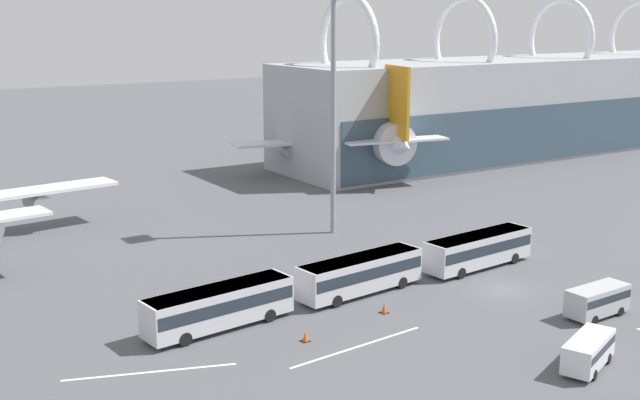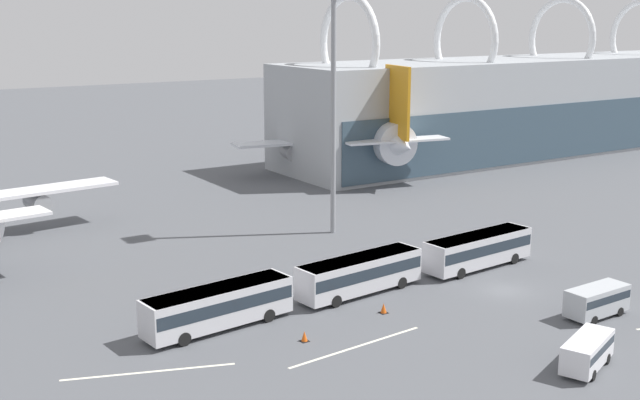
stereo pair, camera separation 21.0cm
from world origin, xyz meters
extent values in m
plane|color=#515459|center=(0.00, 0.00, 0.00)|extent=(440.00, 440.00, 0.00)
cube|color=#9EA3A8|center=(61.46, 49.26, 7.81)|extent=(104.47, 18.99, 15.63)
cube|color=#384C5B|center=(61.46, 39.66, 4.80)|extent=(102.38, 0.20, 8.59)
torus|color=white|center=(17.77, 49.26, 18.57)|extent=(1.10, 14.19, 14.19)
torus|color=white|center=(39.62, 49.26, 18.57)|extent=(1.10, 14.19, 14.19)
torus|color=white|center=(61.46, 49.26, 18.57)|extent=(1.10, 14.19, 14.19)
cylinder|color=gray|center=(-28.14, 40.64, 3.11)|extent=(2.41, 3.70, 2.02)
cylinder|color=silver|center=(20.54, 52.21, 5.79)|extent=(11.45, 31.37, 5.58)
sphere|color=silver|center=(23.53, 67.36, 5.79)|extent=(5.47, 5.47, 5.47)
cone|color=silver|center=(17.56, 37.07, 5.79)|extent=(6.52, 7.68, 5.31)
cube|color=silver|center=(20.18, 50.36, 4.82)|extent=(37.41, 11.30, 0.35)
cylinder|color=gray|center=(9.93, 52.38, 3.43)|extent=(2.87, 3.71, 2.27)
cylinder|color=gray|center=(30.43, 48.34, 3.43)|extent=(2.87, 3.71, 2.27)
cube|color=orange|center=(17.70, 37.80, 11.39)|extent=(1.68, 6.61, 9.52)
cube|color=silver|center=(17.70, 37.80, 6.35)|extent=(14.86, 5.95, 0.28)
cylinder|color=gray|center=(22.55, 62.37, 2.89)|extent=(0.36, 0.36, 4.69)
cylinder|color=black|center=(22.55, 62.37, 0.55)|extent=(0.65, 1.17, 1.10)
cylinder|color=gray|center=(16.62, 51.07, 2.89)|extent=(0.36, 0.36, 4.69)
cylinder|color=black|center=(16.62, 51.07, 0.55)|extent=(0.65, 1.17, 1.10)
cylinder|color=gray|center=(23.74, 49.66, 2.89)|extent=(0.36, 0.36, 4.69)
cylinder|color=black|center=(23.74, 49.66, 0.55)|extent=(0.65, 1.17, 1.10)
cube|color=silver|center=(-23.87, 5.24, 1.75)|extent=(11.85, 3.96, 2.75)
cube|color=#232D38|center=(-23.87, 5.24, 2.02)|extent=(11.62, 3.96, 0.96)
cube|color=silver|center=(-23.87, 5.24, 3.06)|extent=(11.49, 3.84, 0.12)
cylinder|color=black|center=(-20.42, 6.88, 0.50)|extent=(1.03, 0.41, 1.00)
cylinder|color=black|center=(-20.15, 4.39, 0.50)|extent=(1.03, 0.41, 1.00)
cylinder|color=black|center=(-27.58, 6.10, 0.50)|extent=(1.03, 0.41, 1.00)
cylinder|color=black|center=(-27.31, 3.61, 0.50)|extent=(1.03, 0.41, 1.00)
cube|color=silver|center=(-10.74, 5.87, 1.75)|extent=(11.84, 3.93, 2.75)
cube|color=#232D38|center=(-10.74, 5.87, 2.02)|extent=(11.62, 3.93, 0.96)
cube|color=silver|center=(-10.74, 5.87, 3.06)|extent=(11.49, 3.81, 0.12)
cylinder|color=black|center=(-7.29, 7.50, 0.50)|extent=(1.03, 0.40, 1.00)
cylinder|color=black|center=(-7.02, 5.01, 0.50)|extent=(1.03, 0.40, 1.00)
cylinder|color=black|center=(-14.46, 6.73, 0.50)|extent=(1.03, 0.40, 1.00)
cylinder|color=black|center=(-14.19, 4.24, 0.50)|extent=(1.03, 0.40, 1.00)
cube|color=silver|center=(2.39, 5.80, 1.75)|extent=(11.81, 3.68, 2.75)
cube|color=#232D38|center=(2.39, 5.80, 2.02)|extent=(11.58, 3.69, 0.96)
cube|color=silver|center=(2.39, 5.80, 3.06)|extent=(11.46, 3.57, 0.12)
cylinder|color=black|center=(5.87, 7.35, 0.50)|extent=(1.02, 0.38, 1.00)
cylinder|color=black|center=(6.08, 4.85, 0.50)|extent=(1.02, 0.38, 1.00)
cylinder|color=black|center=(-1.31, 6.74, 0.50)|extent=(1.02, 0.38, 1.00)
cylinder|color=black|center=(-1.10, 4.24, 0.50)|extent=(1.02, 0.38, 1.00)
cube|color=#B2B7BC|center=(1.51, -8.10, 1.32)|extent=(5.49, 2.29, 2.04)
cube|color=#232D38|center=(1.51, -8.10, 1.64)|extent=(5.33, 2.30, 0.61)
cylinder|color=black|center=(-0.02, -9.14, 0.35)|extent=(0.71, 0.25, 0.70)
cylinder|color=black|center=(-0.10, -7.18, 0.35)|extent=(0.71, 0.25, 0.70)
cylinder|color=black|center=(3.12, -9.03, 0.35)|extent=(0.71, 0.25, 0.70)
cylinder|color=black|center=(3.04, -7.06, 0.35)|extent=(0.71, 0.25, 0.70)
cube|color=silver|center=(-6.63, -13.91, 1.21)|extent=(5.63, 3.77, 1.82)
cube|color=#232D38|center=(-6.63, -13.91, 1.50)|extent=(5.49, 3.73, 0.55)
cylinder|color=black|center=(-7.71, -15.32, 0.35)|extent=(0.73, 0.47, 0.70)
cylinder|color=black|center=(-8.39, -13.64, 0.35)|extent=(0.73, 0.47, 0.70)
cylinder|color=black|center=(-4.87, -14.18, 0.35)|extent=(0.73, 0.47, 0.70)
cylinder|color=black|center=(-5.54, -12.49, 0.35)|extent=(0.73, 0.47, 0.70)
cylinder|color=gray|center=(-2.07, 23.06, 12.70)|extent=(0.53, 0.53, 25.39)
cube|color=silver|center=(-17.25, -3.00, 0.00)|extent=(11.59, 1.24, 0.01)
cube|color=silver|center=(-30.91, 0.90, 0.00)|extent=(10.56, 3.92, 0.01)
cube|color=black|center=(-19.81, -0.21, 0.01)|extent=(0.61, 0.61, 0.02)
cone|color=#EA5914|center=(-19.81, -0.21, 0.39)|extent=(0.45, 0.45, 0.73)
cube|color=black|center=(-11.75, 1.23, 0.01)|extent=(0.64, 0.64, 0.02)
cone|color=#EA5914|center=(-11.75, 1.23, 0.41)|extent=(0.48, 0.48, 0.77)
camera|label=1|loc=(-47.51, -45.35, 22.46)|focal=45.00mm
camera|label=2|loc=(-47.33, -45.47, 22.46)|focal=45.00mm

